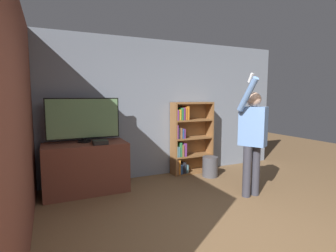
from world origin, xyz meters
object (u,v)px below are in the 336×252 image
(television, at_px, (84,119))
(game_console, at_px, (100,142))
(bookshelf, at_px, (188,139))
(waste_bin, at_px, (210,167))
(person, at_px, (253,134))

(television, xyz_separation_m, game_console, (0.21, -0.30, -0.36))
(bookshelf, distance_m, waste_bin, 0.72)
(television, height_order, person, person)
(television, relative_size, waste_bin, 2.96)
(television, bearing_deg, bookshelf, 3.84)
(bookshelf, relative_size, waste_bin, 3.69)
(bookshelf, bearing_deg, game_console, -166.76)
(game_console, distance_m, waste_bin, 2.25)
(person, relative_size, waste_bin, 4.83)
(person, bearing_deg, television, -151.05)
(television, bearing_deg, waste_bin, -6.49)
(television, distance_m, person, 2.78)
(television, height_order, waste_bin, television)
(game_console, bearing_deg, person, -27.00)
(bookshelf, xyz_separation_m, person, (0.31, -1.55, 0.28))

